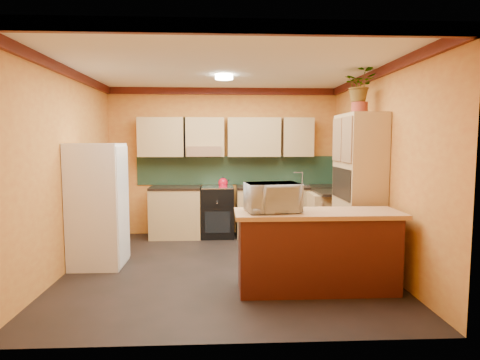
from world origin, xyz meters
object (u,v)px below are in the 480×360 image
at_px(base_cabinets_back, 252,212).
at_px(pantry, 358,190).
at_px(fridge, 98,205).
at_px(stove, 218,212).
at_px(breakfast_bar, 317,253).
at_px(microwave, 272,197).

height_order(base_cabinets_back, pantry, pantry).
bearing_deg(fridge, pantry, -1.89).
relative_size(stove, fridge, 0.54).
relative_size(pantry, breakfast_bar, 1.17).
height_order(fridge, microwave, fridge).
bearing_deg(pantry, fridge, 178.11).
height_order(base_cabinets_back, stove, stove).
xyz_separation_m(base_cabinets_back, fridge, (-2.26, -1.64, 0.41)).
distance_m(pantry, microwave, 1.63).
height_order(stove, microwave, microwave).
bearing_deg(fridge, breakfast_bar, -20.86).
xyz_separation_m(fridge, microwave, (2.28, -1.07, 0.24)).
distance_m(pantry, breakfast_bar, 1.38).
height_order(stove, fridge, fridge).
relative_size(base_cabinets_back, pantry, 1.74).
xyz_separation_m(base_cabinets_back, microwave, (0.02, -2.71, 0.65)).
distance_m(fridge, pantry, 3.61).
relative_size(breakfast_bar, microwave, 3.03).
height_order(pantry, microwave, pantry).
xyz_separation_m(fridge, pantry, (3.60, -0.12, 0.20)).
bearing_deg(microwave, base_cabinets_back, 81.23).
xyz_separation_m(base_cabinets_back, breakfast_bar, (0.54, -2.71, 0.00)).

